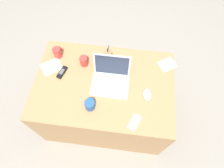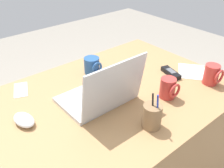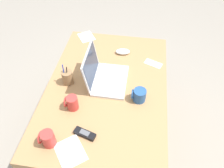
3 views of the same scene
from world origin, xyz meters
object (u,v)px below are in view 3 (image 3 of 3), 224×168
laptop (104,76)px  computer_mouse (123,52)px  coffee_mug_tall (72,103)px  cordless_phone (85,134)px  pen_holder (67,78)px  coffee_mug_white (48,139)px  coffee_mug_spare (139,95)px

laptop → computer_mouse: bearing=-16.2°
coffee_mug_tall → laptop: bearing=-30.9°
laptop → cordless_phone: bearing=175.6°
laptop → pen_holder: (-0.06, 0.25, 0.00)m
cordless_phone → coffee_mug_tall: bearing=34.5°
coffee_mug_tall → cordless_phone: bearing=-145.5°
laptop → coffee_mug_white: 0.58m
coffee_mug_spare → cordless_phone: bearing=137.0°
coffee_mug_tall → coffee_mug_white: bearing=166.7°
laptop → cordless_phone: (-0.45, 0.04, -0.04)m
laptop → coffee_mug_spare: (-0.14, -0.26, -0.01)m
coffee_mug_tall → cordless_phone: 0.23m
cordless_phone → coffee_mug_white: bearing=114.0°
computer_mouse → coffee_mug_tall: (-0.60, 0.26, 0.03)m
coffee_mug_white → computer_mouse: bearing=-20.3°
coffee_mug_tall → pen_holder: pen_holder is taller
pen_holder → computer_mouse: bearing=-41.9°
coffee_mug_spare → computer_mouse: bearing=19.3°
coffee_mug_tall → cordless_phone: (-0.18, -0.13, -0.04)m
computer_mouse → pen_holder: 0.52m
coffee_mug_white → cordless_phone: size_ratio=0.75×
laptop → coffee_mug_tall: 0.31m
laptop → coffee_mug_white: bearing=157.3°
computer_mouse → coffee_mug_tall: size_ratio=1.17×
coffee_mug_white → pen_holder: size_ratio=0.63×
computer_mouse → cordless_phone: (-0.78, 0.13, -0.01)m
coffee_mug_white → cordless_phone: coffee_mug_white is taller
coffee_mug_white → coffee_mug_tall: coffee_mug_white is taller
laptop → coffee_mug_tall: (-0.27, 0.16, -0.00)m
cordless_phone → computer_mouse: bearing=-9.5°
coffee_mug_tall → coffee_mug_spare: coffee_mug_tall is taller
coffee_mug_tall → coffee_mug_spare: size_ratio=1.03×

